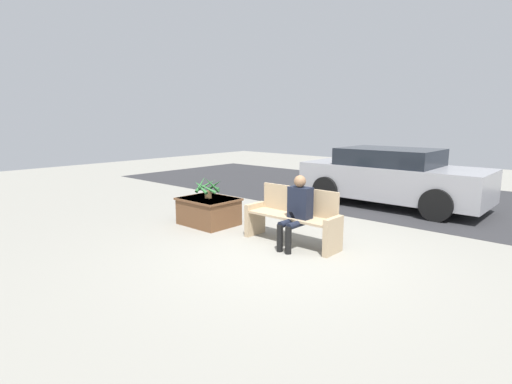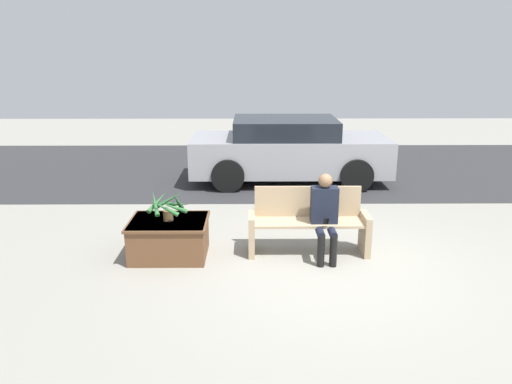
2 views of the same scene
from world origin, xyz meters
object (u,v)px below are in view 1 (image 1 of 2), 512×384
object	(u,v)px
planter_box	(209,210)
parked_car	(392,177)
bench	(293,217)
person_seated	(297,208)
potted_plant	(208,187)

from	to	relation	value
planter_box	parked_car	world-z (taller)	parked_car
bench	parked_car	size ratio (longest dim) A/B	0.40
bench	person_seated	xyz separation A→B (m)	(0.21, -0.19, 0.22)
bench	person_seated	size ratio (longest dim) A/B	1.44
potted_plant	parked_car	size ratio (longest dim) A/B	0.15
person_seated	parked_car	xyz separation A→B (m)	(-0.21, 4.27, 0.04)
person_seated	planter_box	size ratio (longest dim) A/B	1.09
bench	planter_box	xyz separation A→B (m)	(-2.02, -0.15, -0.17)
bench	parked_car	world-z (taller)	parked_car
planter_box	potted_plant	size ratio (longest dim) A/B	1.77
parked_car	potted_plant	bearing A→B (deg)	-115.43
bench	parked_car	xyz separation A→B (m)	(-0.00, 4.08, 0.26)
bench	potted_plant	size ratio (longest dim) A/B	2.78
bench	potted_plant	bearing A→B (deg)	-175.93
bench	potted_plant	xyz separation A→B (m)	(-2.01, -0.14, 0.31)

